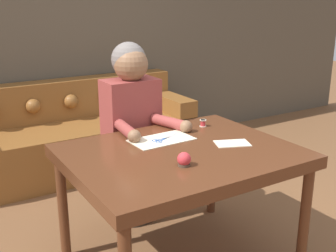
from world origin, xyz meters
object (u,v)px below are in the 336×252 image
scissors (163,139)px  pin_cushion (184,160)px  thread_spool (203,123)px  dining_table (181,162)px  couch (77,137)px  person (132,133)px

scissors → pin_cushion: size_ratio=3.34×
thread_spool → pin_cushion: pin_cushion is taller
dining_table → couch: 1.81m
dining_table → couch: bearing=89.7°
person → scissors: bearing=-90.6°
person → thread_spool: bearing=-42.8°
thread_spool → scissors: bearing=-165.1°
person → scissors: size_ratio=5.31×
person → pin_cushion: (-0.12, -0.83, 0.11)m
couch → pin_cushion: size_ratio=29.77×
scissors → thread_spool: bearing=14.9°
couch → person: 1.20m
couch → person: person is taller
dining_table → thread_spool: bearing=39.0°
person → scissors: person is taller
dining_table → scissors: bearing=87.5°
dining_table → thread_spool: 0.48m
pin_cushion → couch: bearing=86.5°
pin_cushion → person: bearing=81.4°
couch → person: (0.00, -1.14, 0.36)m
scissors → thread_spool: thread_spool is taller
couch → pin_cushion: 2.03m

